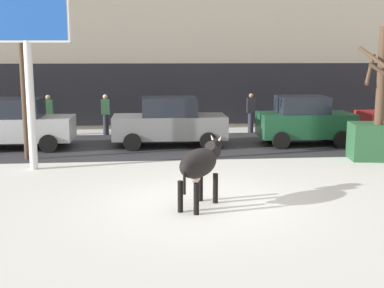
% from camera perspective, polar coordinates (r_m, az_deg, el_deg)
% --- Properties ---
extents(ground_plane, '(120.00, 120.00, 0.00)m').
position_cam_1_polar(ground_plane, '(11.83, 1.07, -6.69)').
color(ground_plane, white).
extents(road_strip, '(60.00, 5.60, 0.01)m').
position_cam_1_polar(road_strip, '(19.29, -1.59, -0.12)').
color(road_strip, '#333338').
rests_on(road_strip, ground).
extents(cow_black, '(1.38, 1.81, 1.54)m').
position_cam_1_polar(cow_black, '(11.35, 0.89, -2.24)').
color(cow_black, black).
rests_on(cow_black, ground).
extents(billboard, '(2.53, 0.49, 5.56)m').
position_cam_1_polar(billboard, '(15.66, -18.14, 12.88)').
color(billboard, silver).
rests_on(billboard, ground).
extents(car_silver_sedan, '(4.23, 2.04, 1.84)m').
position_cam_1_polar(car_silver_sedan, '(19.56, -19.34, 2.13)').
color(car_silver_sedan, '#B7BABF').
rests_on(car_silver_sedan, ground).
extents(car_grey_sedan, '(4.23, 2.04, 1.84)m').
position_cam_1_polar(car_grey_sedan, '(18.98, -2.54, 2.47)').
color(car_grey_sedan, slate).
rests_on(car_grey_sedan, ground).
extents(car_darkgreen_hatchback, '(3.53, 1.97, 1.86)m').
position_cam_1_polar(car_darkgreen_hatchback, '(19.74, 12.50, 2.59)').
color(car_darkgreen_hatchback, '#194C2D').
rests_on(car_darkgreen_hatchback, ground).
extents(pedestrian_near_billboard, '(0.36, 0.24, 1.73)m').
position_cam_1_polar(pedestrian_near_billboard, '(22.46, 6.63, 3.51)').
color(pedestrian_near_billboard, '#282833').
rests_on(pedestrian_near_billboard, ground).
extents(pedestrian_by_cars, '(0.36, 0.24, 1.73)m').
position_cam_1_polar(pedestrian_by_cars, '(22.30, -15.79, 3.15)').
color(pedestrian_by_cars, '#282833').
rests_on(pedestrian_by_cars, ground).
extents(pedestrian_far_left, '(0.36, 0.24, 1.73)m').
position_cam_1_polar(pedestrian_far_left, '(22.01, -9.68, 3.30)').
color(pedestrian_far_left, '#282833').
rests_on(pedestrian_far_left, ground).
extents(bare_tree_left_lot, '(1.17, 1.27, 5.36)m').
position_cam_1_polar(bare_tree_left_lot, '(17.25, -18.44, 7.84)').
color(bare_tree_left_lot, '#4C3828').
rests_on(bare_tree_left_lot, ground).
extents(bare_tree_far_back, '(1.38, 1.35, 4.25)m').
position_cam_1_polar(bare_tree_far_back, '(17.08, 20.36, 5.64)').
color(bare_tree_far_back, '#4C3828').
rests_on(bare_tree_far_back, ground).
extents(dumpster, '(1.85, 1.35, 1.20)m').
position_cam_1_polar(dumpster, '(17.65, 20.03, 0.28)').
color(dumpster, '#285633').
rests_on(dumpster, ground).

